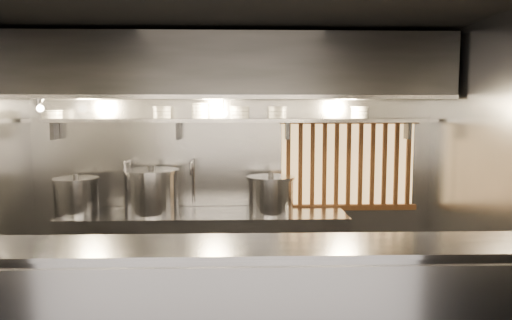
{
  "coord_description": "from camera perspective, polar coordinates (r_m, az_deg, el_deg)",
  "views": [
    {
      "loc": [
        0.07,
        -4.12,
        2.0
      ],
      "look_at": [
        0.23,
        0.55,
        1.53
      ],
      "focal_mm": 35.0,
      "sensor_mm": 36.0,
      "label": 1
    }
  ],
  "objects": [
    {
      "name": "bowl_stack_5",
      "position": [
        5.59,
        11.72,
        5.34
      ],
      "size": [
        0.2,
        0.2,
        0.13
      ],
      "color": "white",
      "rests_on": "bowl_shelf"
    },
    {
      "name": "stock_pot_left",
      "position": [
        5.61,
        -19.84,
        -3.84
      ],
      "size": [
        0.48,
        0.48,
        0.42
      ],
      "rotation": [
        0.0,
        0.0,
        0.0
      ],
      "color": "gray",
      "rests_on": "cooking_bench"
    },
    {
      "name": "wall_back",
      "position": [
        5.65,
        -2.61,
        -0.29
      ],
      "size": [
        4.5,
        0.0,
        4.5
      ],
      "primitive_type": "plane",
      "rotation": [
        1.57,
        0.0,
        0.0
      ],
      "color": "gray",
      "rests_on": "floor"
    },
    {
      "name": "wood_screen",
      "position": [
        5.74,
        10.47,
        -0.49
      ],
      "size": [
        1.56,
        0.09,
        1.04
      ],
      "color": "#F0BA6C",
      "rests_on": "wall_back"
    },
    {
      "name": "ceiling",
      "position": [
        4.19,
        -2.97,
        16.79
      ],
      "size": [
        4.5,
        4.5,
        0.0
      ],
      "primitive_type": "plane",
      "rotation": [
        3.14,
        0.0,
        0.0
      ],
      "color": "black",
      "rests_on": "wall_back"
    },
    {
      "name": "bowl_shelf",
      "position": [
        5.44,
        -2.66,
        4.54
      ],
      "size": [
        4.4,
        0.34,
        0.04
      ],
      "primitive_type": "cube",
      "color": "gray",
      "rests_on": "wall_back"
    },
    {
      "name": "heat_lamp",
      "position": [
        5.34,
        -23.66,
        6.04
      ],
      "size": [
        0.25,
        0.35,
        0.2
      ],
      "color": "gray",
      "rests_on": "exhaust_hood"
    },
    {
      "name": "bowl_stack_4",
      "position": [
        5.45,
        2.47,
        5.45
      ],
      "size": [
        0.21,
        0.21,
        0.13
      ],
      "color": "white",
      "rests_on": "bowl_shelf"
    },
    {
      "name": "bowl_stack_3",
      "position": [
        5.44,
        -1.92,
        5.45
      ],
      "size": [
        0.22,
        0.22,
        0.13
      ],
      "color": "white",
      "rests_on": "bowl_shelf"
    },
    {
      "name": "bowl_stack_2",
      "position": [
        5.45,
        -6.43,
        5.62
      ],
      "size": [
        0.2,
        0.2,
        0.17
      ],
      "color": "white",
      "rests_on": "bowl_shelf"
    },
    {
      "name": "stock_pot_right",
      "position": [
        5.31,
        1.71,
        -3.97
      ],
      "size": [
        0.59,
        0.59,
        0.43
      ],
      "rotation": [
        0.0,
        0.0,
        -0.17
      ],
      "color": "gray",
      "rests_on": "cooking_bench"
    },
    {
      "name": "pendant_bulb",
      "position": [
        5.32,
        -3.76,
        5.39
      ],
      "size": [
        0.09,
        0.09,
        0.19
      ],
      "color": "#2D2D30",
      "rests_on": "exhaust_hood"
    },
    {
      "name": "exhaust_hood",
      "position": [
        5.23,
        -2.72,
        10.45
      ],
      "size": [
        4.4,
        0.81,
        0.65
      ],
      "color": "#2D2D30",
      "rests_on": "ceiling"
    },
    {
      "name": "stock_pot_mid",
      "position": [
        5.41,
        -11.87,
        -3.52
      ],
      "size": [
        0.72,
        0.72,
        0.51
      ],
      "rotation": [
        0.0,
        0.0,
        -0.26
      ],
      "color": "gray",
      "rests_on": "cooking_bench"
    },
    {
      "name": "faucet_right",
      "position": [
        5.55,
        -7.28,
        -1.41
      ],
      "size": [
        0.04,
        0.3,
        0.5
      ],
      "color": "silver",
      "rests_on": "wall_back"
    },
    {
      "name": "faucet_left",
      "position": [
        5.66,
        -14.35,
        -1.41
      ],
      "size": [
        0.04,
        0.3,
        0.5
      ],
      "color": "silver",
      "rests_on": "wall_back"
    },
    {
      "name": "cooking_bench",
      "position": [
        5.49,
        -5.81,
        -10.63
      ],
      "size": [
        3.0,
        0.7,
        0.9
      ],
      "primitive_type": "cube",
      "color": "gray",
      "rests_on": "floor"
    },
    {
      "name": "wall_right",
      "position": [
        4.7,
        25.77,
        -2.12
      ],
      "size": [
        0.0,
        3.0,
        3.0
      ],
      "primitive_type": "plane",
      "rotation": [
        1.57,
        0.0,
        -1.57
      ],
      "color": "gray",
      "rests_on": "floor"
    },
    {
      "name": "bowl_stack_1",
      "position": [
        5.5,
        -10.69,
        5.36
      ],
      "size": [
        0.2,
        0.2,
        0.13
      ],
      "color": "white",
      "rests_on": "bowl_shelf"
    },
    {
      "name": "bowl_stack_0",
      "position": [
        5.8,
        -22.33,
        4.85
      ],
      "size": [
        0.23,
        0.23,
        0.09
      ],
      "color": "white",
      "rests_on": "bowl_shelf"
    }
  ]
}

